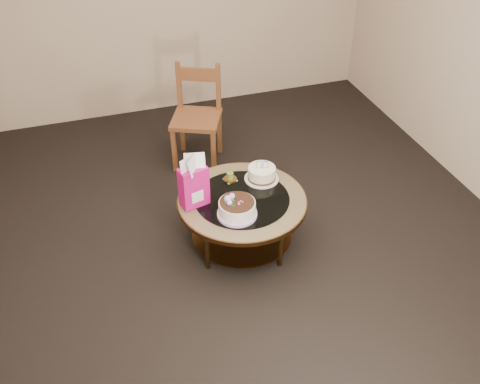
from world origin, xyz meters
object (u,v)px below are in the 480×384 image
object	(u,v)px
decorated_cake	(237,209)
cream_cake	(262,174)
gift_bag	(193,182)
dining_chair	(197,116)
coffee_table	(242,206)

from	to	relation	value
decorated_cake	cream_cake	bearing A→B (deg)	48.50
cream_cake	gift_bag	bearing A→B (deg)	-155.26
decorated_cake	dining_chair	bearing A→B (deg)	87.06
cream_cake	coffee_table	bearing A→B (deg)	-128.98
cream_cake	gift_bag	world-z (taller)	gift_bag
coffee_table	gift_bag	distance (m)	0.47
gift_bag	coffee_table	bearing A→B (deg)	-21.11
coffee_table	decorated_cake	size ratio (longest dim) A/B	3.40
decorated_cake	gift_bag	bearing A→B (deg)	138.88
gift_bag	cream_cake	bearing A→B (deg)	-0.14
decorated_cake	cream_cake	distance (m)	0.50
coffee_table	cream_cake	bearing A→B (deg)	39.77
coffee_table	decorated_cake	bearing A→B (deg)	-118.99
cream_cake	gift_bag	xyz separation A→B (m)	(-0.60, -0.14, 0.15)
decorated_cake	cream_cake	world-z (taller)	cream_cake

